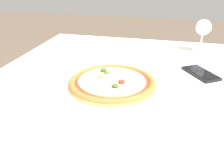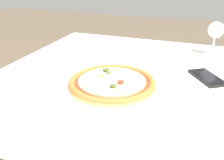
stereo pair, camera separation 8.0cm
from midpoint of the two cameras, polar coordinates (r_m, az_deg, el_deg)
name	(u,v)px [view 2 (the right image)]	position (r m, az deg, el deg)	size (l,w,h in m)	color
dining_table	(170,104)	(0.93, 15.48, -5.46)	(1.28, 0.99, 0.75)	brown
pizza_plate	(112,84)	(0.81, 2.84, -0.88)	(0.30, 0.30, 0.04)	white
fork	(51,66)	(1.01, -11.65, 3.22)	(0.03, 0.17, 0.00)	silver
wine_glass_far_left	(216,32)	(1.18, 24.48, 9.99)	(0.07, 0.07, 0.15)	silver
cell_phone	(207,77)	(0.96, 23.17, 0.51)	(0.14, 0.16, 0.01)	black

